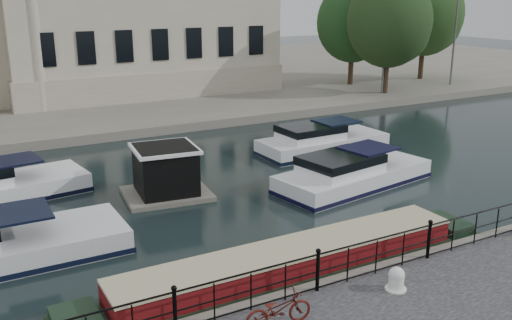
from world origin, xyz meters
The scene contains 11 objects.
ground_plane centered at (0.00, 0.00, 0.00)m, with size 160.00×160.00×0.00m, color black.
far_bank centered at (0.00, 39.00, 0.28)m, with size 120.00×42.00×0.55m, color #6B665B.
railing centered at (0.00, -2.25, 1.20)m, with size 24.14×0.14×1.22m.
civic_building centered at (-1.00, 34.71, 7.04)m, with size 53.55×31.84×16.85m.
lamp_posts centered at (26.00, 20.70, 4.80)m, with size 8.24×1.55×8.07m.
bicycle centered at (-1.77, -3.18, 0.99)m, with size 0.59×1.69×0.89m, color #48130D.
mooring_bollard centered at (1.87, -3.23, 0.85)m, with size 0.58×0.58×0.65m.
narrowboat centered at (0.18, -0.80, 0.37)m, with size 13.51×1.82×1.50m.
harbour_hut centered at (-0.41, 8.05, 0.95)m, with size 3.75×3.25×2.23m.
cabin_cruisers centered at (-0.86, 7.56, 0.37)m, with size 26.07×9.41×1.99m.
trees centered at (25.61, 23.41, 5.81)m, with size 14.50×11.02×9.42m.
Camera 1 is at (-7.99, -13.31, 8.20)m, focal length 40.00 mm.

